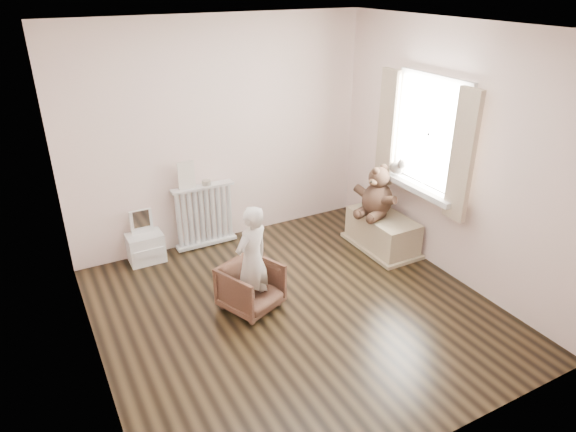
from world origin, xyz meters
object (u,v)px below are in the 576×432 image
toy_bench (382,232)px  plush_cat (397,166)px  child (252,260)px  teddy_bear (378,194)px  armchair (251,287)px  toy_vanity (145,239)px  radiator (205,216)px

toy_bench → plush_cat: bearing=7.4°
child → teddy_bear: child is taller
armchair → toy_bench: armchair is taller
toy_bench → plush_cat: size_ratio=3.65×
toy_bench → teddy_bear: 0.48m
toy_bench → plush_cat: (0.14, 0.02, 0.80)m
toy_vanity → child: (0.67, -1.44, 0.29)m
toy_bench → teddy_bear: size_ratio=1.47×
armchair → toy_bench: size_ratio=0.59×
child → toy_bench: bearing=170.0°
radiator → toy_vanity: 0.74m
toy_vanity → teddy_bear: bearing=-20.5°
armchair → toy_bench: (1.88, 0.38, -0.03)m
radiator → toy_bench: (1.82, -1.04, -0.19)m
radiator → armchair: bearing=-92.3°
child → toy_bench: 1.96m
toy_vanity → plush_cat: bearing=-20.3°
radiator → toy_vanity: radiator is taller
radiator → teddy_bear: (1.77, -0.96, 0.28)m
toy_vanity → radiator: bearing=2.4°
toy_vanity → child: 1.61m
radiator → plush_cat: plush_cat is taller
toy_vanity → armchair: 1.54m
teddy_bear → plush_cat: bearing=-34.4°
child → plush_cat: (2.02, 0.45, 0.44)m
radiator → toy_bench: size_ratio=0.88×
radiator → teddy_bear: bearing=-28.6°
armchair → plush_cat: bearing=-11.7°
armchair → plush_cat: size_ratio=2.16×
radiator → toy_vanity: bearing=-177.6°
armchair → toy_bench: bearing=-11.4°
toy_vanity → plush_cat: plush_cat is taller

